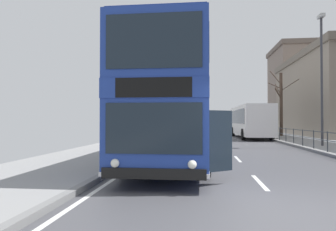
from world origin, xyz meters
The scene contains 7 objects.
ground centered at (-0.72, 0.00, 0.04)m, with size 15.80×140.00×0.20m.
double_decker_bus_main centered at (-2.61, 6.17, 2.26)m, with size 3.23×10.45×4.31m.
background_bus_far_lane centered at (3.02, 23.47, 1.64)m, with size 2.71×10.92×2.98m.
pedestrian_railing_far_kerb centered at (4.45, 12.09, 0.80)m, with size 0.05×29.91×0.98m.
street_lamp_far_side centered at (5.64, 13.18, 4.70)m, with size 0.28×0.60×7.90m.
bare_tree_far_00 centered at (6.38, 25.32, 3.57)m, with size 3.05×2.55×6.64m.
background_building_00 centered at (15.33, 43.59, 6.74)m, with size 10.87×10.58×13.42m.
Camera 1 is at (-1.51, -5.47, 1.62)m, focal length 31.68 mm.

